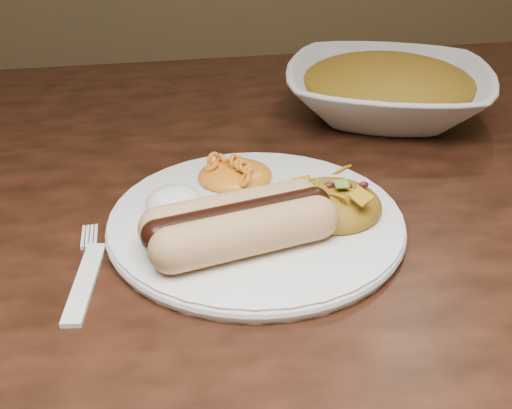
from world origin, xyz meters
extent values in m
cube|color=#3F1C10|center=(0.00, 0.00, 0.73)|extent=(1.60, 0.90, 0.04)
cylinder|color=white|center=(0.06, -0.07, 0.76)|extent=(0.32, 0.32, 0.01)
cylinder|color=tan|center=(0.04, -0.13, 0.78)|extent=(0.13, 0.06, 0.04)
cylinder|color=tan|center=(0.04, -0.10, 0.78)|extent=(0.13, 0.06, 0.04)
cylinder|color=black|center=(0.04, -0.11, 0.79)|extent=(0.13, 0.05, 0.03)
ellipsoid|color=orange|center=(0.05, 0.00, 0.78)|extent=(0.09, 0.08, 0.03)
ellipsoid|color=white|center=(-0.01, -0.06, 0.78)|extent=(0.06, 0.06, 0.03)
ellipsoid|color=#C1390F|center=(0.13, -0.08, 0.77)|extent=(0.09, 0.08, 0.04)
cube|color=white|center=(-0.08, -0.13, 0.75)|extent=(0.04, 0.15, 0.00)
imported|color=silver|center=(0.27, 0.16, 0.78)|extent=(0.32, 0.32, 0.06)
ellipsoid|color=#C1390F|center=(0.27, 0.16, 0.80)|extent=(0.26, 0.26, 0.05)
camera|label=1|loc=(-0.02, -0.51, 1.03)|focal=42.00mm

